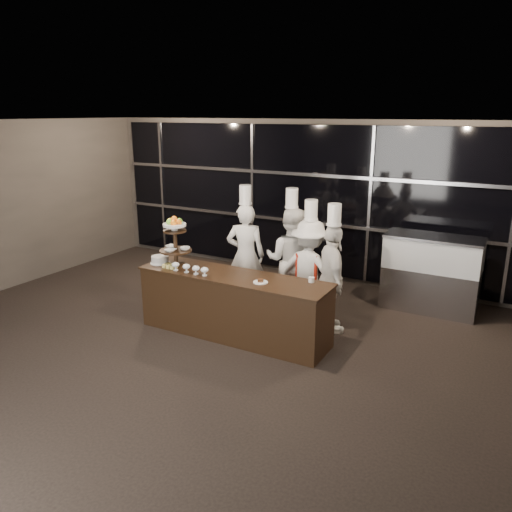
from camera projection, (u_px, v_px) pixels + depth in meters
The scene contains 14 objects.
room at pixel (124, 270), 5.32m from camera, with size 10.00×10.00×10.00m.
window_wall at pixel (308, 201), 9.46m from camera, with size 8.60×0.10×2.80m.
buffet_counter at pixel (234, 305), 7.12m from camera, with size 2.84×0.74×0.92m.
display_stand at pixel (175, 238), 7.35m from camera, with size 0.48×0.48×0.74m.
compotes at pixel (190, 268), 7.06m from camera, with size 0.62×0.11×0.12m.
layer_cake at pixel (160, 260), 7.53m from camera, with size 0.30×0.30×0.11m.
pastry_squares at pixel (170, 266), 7.31m from camera, with size 0.19×0.13×0.05m.
small_plate at pixel (261, 282), 6.68m from camera, with size 0.20×0.20×0.05m.
chef_cup at pixel (311, 280), 6.69m from camera, with size 0.08×0.08×0.07m, color white.
display_case at pixel (431, 270), 8.01m from camera, with size 1.49×0.65×1.24m.
chef_a at pixel (246, 254), 8.16m from camera, with size 0.74×0.62×2.02m.
chef_b at pixel (291, 259), 7.94m from camera, with size 0.94×0.80×2.00m.
chef_c at pixel (309, 271), 7.54m from camera, with size 1.06×0.65×1.90m.
chef_d at pixel (332, 278), 7.18m from camera, with size 0.84×1.00×1.90m.
Camera 1 is at (3.70, -3.74, 3.12)m, focal length 35.00 mm.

